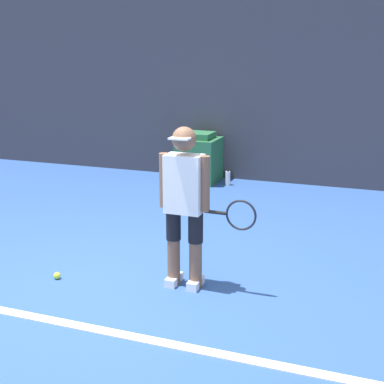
{
  "coord_description": "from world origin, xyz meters",
  "views": [
    {
      "loc": [
        2.28,
        -3.9,
        2.16
      ],
      "look_at": [
        0.58,
        0.66,
        0.87
      ],
      "focal_mm": 50.0,
      "sensor_mm": 36.0,
      "label": 1
    }
  ],
  "objects_px": {
    "tennis_player": "(185,201)",
    "tennis_ball": "(57,276)",
    "covered_chair": "(199,158)",
    "water_bottle": "(228,178)"
  },
  "relations": [
    {
      "from": "tennis_ball",
      "to": "covered_chair",
      "type": "xyz_separation_m",
      "value": [
        -0.06,
        4.28,
        0.36
      ]
    },
    {
      "from": "tennis_player",
      "to": "tennis_ball",
      "type": "xyz_separation_m",
      "value": [
        -1.23,
        -0.3,
        -0.8
      ]
    },
    {
      "from": "tennis_ball",
      "to": "covered_chair",
      "type": "bearing_deg",
      "value": 90.79
    },
    {
      "from": "tennis_player",
      "to": "covered_chair",
      "type": "bearing_deg",
      "value": 108.28
    },
    {
      "from": "tennis_player",
      "to": "covered_chair",
      "type": "height_order",
      "value": "tennis_player"
    },
    {
      "from": "tennis_player",
      "to": "covered_chair",
      "type": "distance_m",
      "value": 4.21
    },
    {
      "from": "tennis_player",
      "to": "water_bottle",
      "type": "bearing_deg",
      "value": 101.25
    },
    {
      "from": "tennis_player",
      "to": "water_bottle",
      "type": "distance_m",
      "value": 4.03
    },
    {
      "from": "tennis_ball",
      "to": "water_bottle",
      "type": "distance_m",
      "value": 4.22
    },
    {
      "from": "tennis_ball",
      "to": "covered_chair",
      "type": "distance_m",
      "value": 4.29
    }
  ]
}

